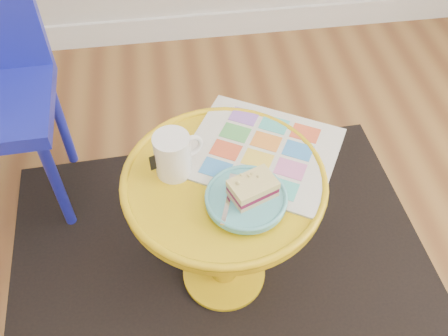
{
  "coord_description": "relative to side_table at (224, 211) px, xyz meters",
  "views": [
    {
      "loc": [
        0.17,
        -0.02,
        1.39
      ],
      "look_at": [
        0.27,
        0.73,
        0.51
      ],
      "focal_mm": 40.0,
      "sensor_mm": 36.0,
      "label": 1
    }
  ],
  "objects": [
    {
      "name": "rug",
      "position": [
        0.0,
        0.0,
        -0.33
      ],
      "size": [
        1.34,
        1.15,
        0.01
      ],
      "primitive_type": "cube",
      "rotation": [
        0.0,
        0.0,
        0.04
      ],
      "color": "black",
      "rests_on": "ground"
    },
    {
      "name": "side_table",
      "position": [
        0.0,
        0.0,
        0.0
      ],
      "size": [
        0.49,
        0.49,
        0.47
      ],
      "color": "gold",
      "rests_on": "ground"
    },
    {
      "name": "newspaper",
      "position": [
        0.11,
        0.07,
        0.14
      ],
      "size": [
        0.46,
        0.44,
        0.01
      ],
      "primitive_type": "cube",
      "rotation": [
        0.0,
        0.0,
        -0.53
      ],
      "color": "silver",
      "rests_on": "side_table"
    },
    {
      "name": "mug",
      "position": [
        -0.11,
        0.04,
        0.19
      ],
      "size": [
        0.12,
        0.09,
        0.11
      ],
      "rotation": [
        0.0,
        0.0,
        0.36
      ],
      "color": "white",
      "rests_on": "side_table"
    },
    {
      "name": "plate",
      "position": [
        0.04,
        -0.08,
        0.15
      ],
      "size": [
        0.19,
        0.19,
        0.02
      ],
      "color": "#59B6BE",
      "rests_on": "newspaper"
    },
    {
      "name": "cake_slice",
      "position": [
        0.05,
        -0.08,
        0.18
      ],
      "size": [
        0.12,
        0.1,
        0.04
      ],
      "rotation": [
        0.0,
        0.0,
        0.38
      ],
      "color": "#D3BC8C",
      "rests_on": "plate"
    },
    {
      "name": "fork",
      "position": [
        0.0,
        -0.08,
        0.16
      ],
      "size": [
        0.06,
        0.14,
        0.0
      ],
      "rotation": [
        0.0,
        0.0,
        -0.34
      ],
      "color": "silver",
      "rests_on": "plate"
    }
  ]
}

